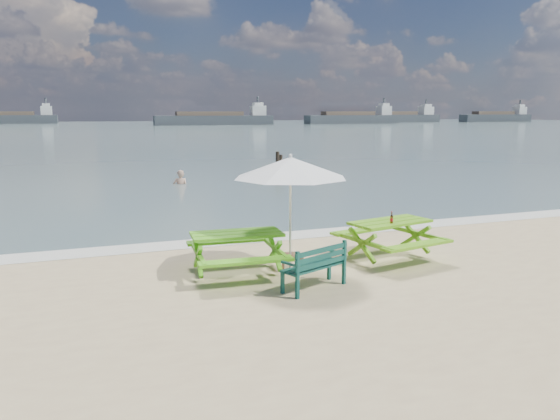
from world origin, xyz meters
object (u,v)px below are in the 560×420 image
object	(u,v)px
patio_umbrella	(290,168)
picnic_table_right	(390,241)
swimmer	(181,190)
park_bench	(314,275)
side_table	(290,261)
beer_bottle	(392,219)
picnic_table_left	(237,254)

from	to	relation	value
patio_umbrella	picnic_table_right	bearing A→B (deg)	-0.72
picnic_table_right	patio_umbrella	bearing A→B (deg)	179.28
patio_umbrella	swimmer	bearing A→B (deg)	88.96
park_bench	side_table	world-z (taller)	park_bench
beer_bottle	swimmer	distance (m)	14.31
patio_umbrella	swimmer	world-z (taller)	patio_umbrella
picnic_table_left	picnic_table_right	distance (m)	3.39
picnic_table_left	side_table	distance (m)	1.13
picnic_table_left	side_table	xyz separation A→B (m)	(1.10, -0.03, -0.25)
picnic_table_right	side_table	bearing A→B (deg)	179.28
beer_bottle	side_table	bearing A→B (deg)	172.91
side_table	beer_bottle	xyz separation A→B (m)	(2.17, -0.27, 0.77)
picnic_table_left	picnic_table_right	world-z (taller)	picnic_table_right
side_table	patio_umbrella	distance (m)	1.91
picnic_table_left	beer_bottle	size ratio (longest dim) A/B	8.29
picnic_table_right	swimmer	size ratio (longest dim) A/B	1.27
side_table	patio_umbrella	world-z (taller)	patio_umbrella
park_bench	beer_bottle	bearing A→B (deg)	24.88
patio_umbrella	beer_bottle	distance (m)	2.46
picnic_table_right	swimmer	bearing A→B (deg)	98.36
picnic_table_right	beer_bottle	xyz separation A→B (m)	(-0.12, -0.24, 0.52)
side_table	swimmer	size ratio (longest dim) A/B	0.29
park_bench	patio_umbrella	xyz separation A→B (m)	(0.05, 1.30, 1.82)
picnic_table_right	side_table	xyz separation A→B (m)	(-2.29, 0.03, -0.25)
picnic_table_left	patio_umbrella	bearing A→B (deg)	-1.55
patio_umbrella	beer_bottle	xyz separation A→B (m)	(2.17, -0.27, -1.14)
side_table	beer_bottle	distance (m)	2.32
patio_umbrella	swimmer	xyz separation A→B (m)	(0.25, 13.86, -2.34)
picnic_table_left	patio_umbrella	distance (m)	1.99
park_bench	patio_umbrella	size ratio (longest dim) A/B	0.52
picnic_table_left	swimmer	size ratio (longest dim) A/B	1.15
park_bench	picnic_table_right	bearing A→B (deg)	28.47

